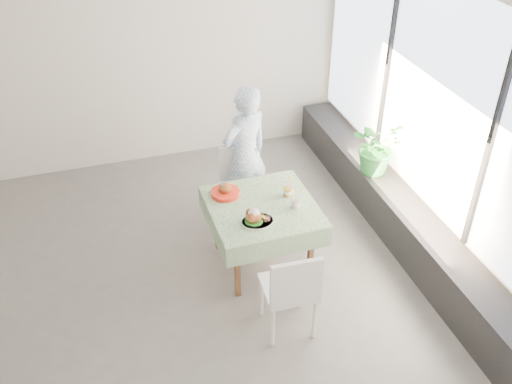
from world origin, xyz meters
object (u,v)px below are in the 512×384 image
object	(u,v)px
cafe_table	(262,228)
chair_far	(238,203)
main_dish	(256,218)
juice_cup_orange	(288,190)
potted_plant	(377,146)
chair_near	(288,304)
diner	(245,155)

from	to	relation	value
cafe_table	chair_far	xyz separation A→B (m)	(-0.05, 0.73, -0.18)
cafe_table	main_dish	xyz separation A→B (m)	(-0.14, -0.24, 0.33)
cafe_table	chair_far	world-z (taller)	chair_far
main_dish	chair_far	bearing A→B (deg)	84.26
cafe_table	juice_cup_orange	xyz separation A→B (m)	(0.30, 0.09, 0.35)
cafe_table	potted_plant	xyz separation A→B (m)	(1.54, 0.59, 0.36)
cafe_table	chair_near	bearing A→B (deg)	-93.16
cafe_table	juice_cup_orange	size ratio (longest dim) A/B	3.79
diner	main_dish	world-z (taller)	diner
chair_near	diner	bearing A→B (deg)	85.82
cafe_table	juice_cup_orange	distance (m)	0.46
potted_plant	chair_far	bearing A→B (deg)	174.92
chair_near	diner	world-z (taller)	diner
chair_near	potted_plant	bearing A→B (deg)	43.34
chair_far	potted_plant	xyz separation A→B (m)	(1.59, -0.14, 0.55)
chair_near	main_dish	size ratio (longest dim) A/B	3.06
chair_near	cafe_table	bearing A→B (deg)	86.84
cafe_table	diner	bearing A→B (deg)	84.73
main_dish	potted_plant	bearing A→B (deg)	26.04
chair_near	main_dish	world-z (taller)	chair_near
cafe_table	juice_cup_orange	world-z (taller)	juice_cup_orange
diner	juice_cup_orange	size ratio (longest dim) A/B	5.85
juice_cup_orange	potted_plant	world-z (taller)	potted_plant
cafe_table	chair_far	size ratio (longest dim) A/B	1.17
cafe_table	main_dish	bearing A→B (deg)	-121.11
juice_cup_orange	cafe_table	bearing A→B (deg)	-163.71
chair_far	chair_near	bearing A→B (deg)	-90.11
diner	main_dish	bearing A→B (deg)	55.72
main_dish	potted_plant	distance (m)	1.88
main_dish	chair_near	bearing A→B (deg)	-82.14
juice_cup_orange	chair_far	bearing A→B (deg)	118.27
chair_far	diner	xyz separation A→B (m)	(0.13, 0.14, 0.54)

